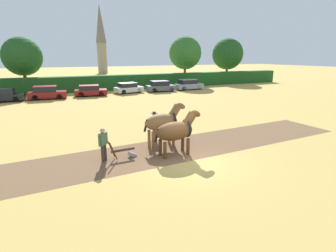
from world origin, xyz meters
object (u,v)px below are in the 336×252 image
church_spire (101,38)px  farmer_at_plow (103,142)px  tree_center (228,54)px  draft_horse_lead_left (176,131)px  farmer_beside_team (154,123)px  parked_car_center_right (129,88)px  parked_car_center_left (47,93)px  parked_car_right (161,86)px  tree_left (22,57)px  tree_center_left (185,53)px  parked_car_center (90,91)px  parked_car_left (3,96)px  plow (125,152)px  draft_horse_lead_right (163,122)px  parked_car_far_right (189,85)px

church_spire → farmer_at_plow: bearing=-101.6°
tree_center → draft_horse_lead_left: bearing=-130.8°
farmer_beside_team → parked_car_center_right: (4.65, 21.00, -0.32)m
parked_car_center_left → farmer_beside_team: bearing=-67.5°
draft_horse_lead_left → farmer_at_plow: draft_horse_lead_left is taller
parked_car_center_right → parked_car_right: parked_car_right is taller
tree_left → parked_car_center_left: 9.03m
parked_car_right → tree_center_left: bearing=47.1°
draft_horse_lead_left → parked_car_center: size_ratio=0.66×
tree_center_left → church_spire: size_ratio=0.44×
parked_car_left → parked_car_center_right: size_ratio=1.03×
tree_center_left → church_spire: church_spire is taller
plow → parked_car_center: size_ratio=0.35×
parked_car_center → church_spire: bearing=83.6°
parked_car_left → church_spire: bearing=70.8°
tree_left → tree_center_left: 25.71m
tree_center_left → parked_car_left: bearing=-164.5°
farmer_at_plow → farmer_beside_team: bearing=81.1°
parked_car_center_left → parked_car_right: bearing=8.5°
tree_left → farmer_at_plow: bearing=-81.1°
tree_center_left → tree_left: bearing=-179.6°
tree_center → parked_car_center_right: bearing=-161.5°
parked_car_center → parked_car_center_right: bearing=13.9°
draft_horse_lead_right → parked_car_far_right: bearing=55.3°
parked_car_left → parked_car_center_left: (4.55, -0.06, 0.05)m
church_spire → farmer_beside_team: 66.86m
parked_car_left → parked_car_center: 9.72m
tree_center → parked_car_left: tree_center is taller
farmer_at_plow → parked_car_center_right: size_ratio=0.41×
parked_car_left → parked_car_right: size_ratio=0.99×
draft_horse_lead_left → parked_car_center_right: draft_horse_lead_left is taller
parked_car_center_left → tree_center: bearing=20.7°
parked_car_right → parked_car_far_right: size_ratio=0.98×
draft_horse_lead_left → plow: (-2.58, 0.69, -1.01)m
tree_center → plow: 43.41m
church_spire → parked_car_right: church_spire is taller
draft_horse_lead_right → parked_car_center_right: 23.06m
tree_center → farmer_beside_team: size_ratio=4.86×
parked_car_center_left → parked_car_right: size_ratio=1.02×
parked_car_right → church_spire: bearing=94.1°
tree_center → farmer_at_plow: bearing=-135.0°
draft_horse_lead_left → parked_car_center_right: 24.58m
tree_center_left → draft_horse_lead_left: bearing=-119.4°
farmer_at_plow → parked_car_far_right: bearing=100.5°
draft_horse_lead_right → parked_car_left: 23.92m
parked_car_far_right → farmer_beside_team: bearing=-125.2°
draft_horse_lead_left → farmer_at_plow: (-3.66, 0.73, -0.33)m
tree_center_left → tree_center: size_ratio=1.00×
tree_left → farmer_beside_team: bearing=-73.0°
farmer_at_plow → parked_car_left: (-6.71, 22.39, -0.27)m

